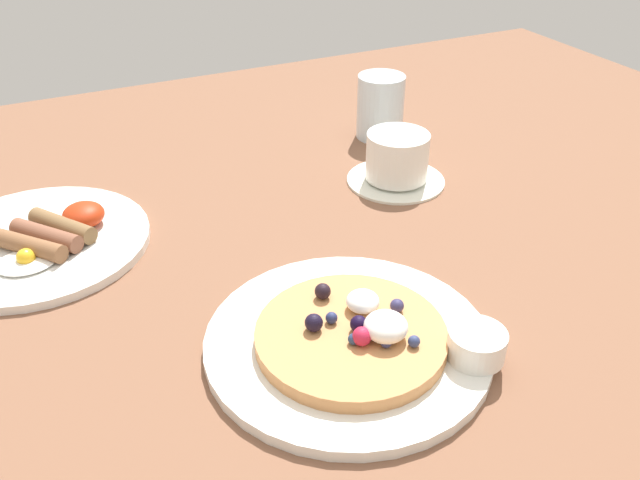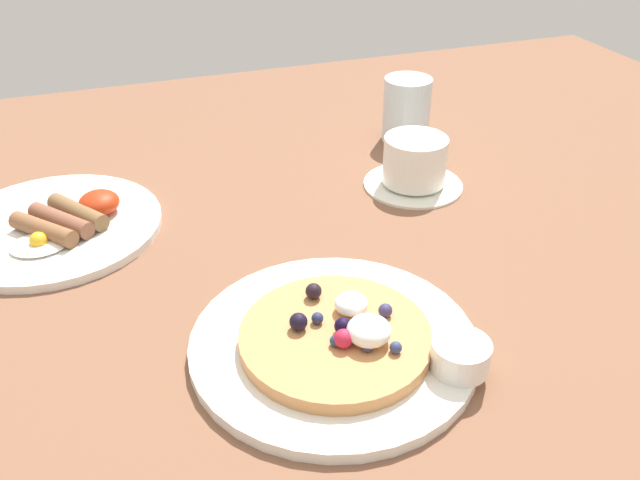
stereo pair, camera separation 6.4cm
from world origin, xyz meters
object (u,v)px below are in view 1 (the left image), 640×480
(pancake_plate, at_px, (348,342))
(syrup_ramekin, at_px, (477,344))
(coffee_cup, at_px, (398,155))
(water_glass, at_px, (380,107))
(coffee_saucer, at_px, (396,179))
(breakfast_plate, at_px, (37,243))

(pancake_plate, bearing_deg, syrup_ramekin, -38.79)
(coffee_cup, height_order, water_glass, water_glass)
(syrup_ramekin, relative_size, coffee_cup, 0.51)
(pancake_plate, xyz_separation_m, coffee_saucer, (0.21, 0.27, -0.00))
(breakfast_plate, relative_size, water_glass, 2.67)
(syrup_ramekin, relative_size, water_glass, 0.55)
(syrup_ramekin, bearing_deg, pancake_plate, 141.21)
(coffee_cup, distance_m, water_glass, 0.15)
(coffee_cup, bearing_deg, pancake_plate, -128.72)
(syrup_ramekin, relative_size, breakfast_plate, 0.20)
(syrup_ramekin, height_order, coffee_cup, coffee_cup)
(breakfast_plate, height_order, water_glass, water_glass)
(coffee_saucer, height_order, coffee_cup, coffee_cup)
(pancake_plate, xyz_separation_m, breakfast_plate, (-0.24, 0.31, -0.00))
(pancake_plate, height_order, water_glass, water_glass)
(breakfast_plate, height_order, coffee_saucer, breakfast_plate)
(breakfast_plate, distance_m, water_glass, 0.52)
(coffee_saucer, bearing_deg, water_glass, 68.54)
(pancake_plate, distance_m, breakfast_plate, 0.39)
(breakfast_plate, distance_m, coffee_cup, 0.46)
(pancake_plate, height_order, coffee_cup, coffee_cup)
(coffee_saucer, xyz_separation_m, water_glass, (0.06, 0.14, 0.04))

